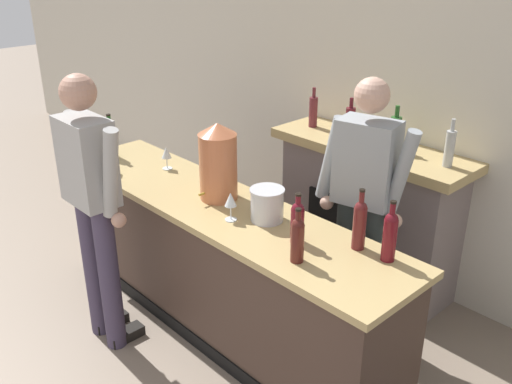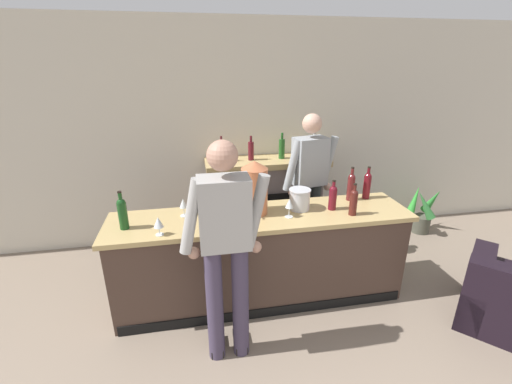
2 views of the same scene
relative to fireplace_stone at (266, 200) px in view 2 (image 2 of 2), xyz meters
The scene contains 16 objects.
wall_back_panel 0.86m from the fireplace_stone, 123.11° to the left, with size 12.00×0.07×2.75m.
bar_counter 1.24m from the fireplace_stone, 104.50° to the right, with size 2.81×0.65×0.93m.
fireplace_stone is the anchor object (origin of this frame).
potted_plant_corner 2.20m from the fireplace_stone, ahead, with size 0.47×0.50×0.66m.
person_customer 2.02m from the fireplace_stone, 111.20° to the right, with size 0.66×0.30×1.79m.
person_bartender 0.78m from the fireplace_stone, 58.03° to the right, with size 0.65×0.36×1.75m.
copper_dispenser 1.34m from the fireplace_stone, 107.98° to the right, with size 0.25×0.28×0.51m.
ice_bucket_steel 1.22m from the fireplace_stone, 86.41° to the right, with size 0.21×0.21×0.20m.
wine_bottle_burgundy_dark 1.30m from the fireplace_stone, 57.04° to the right, with size 0.07×0.07×0.35m.
wine_bottle_rose_blush 2.02m from the fireplace_stone, 140.62° to the right, with size 0.08×0.08×0.34m.
wine_bottle_merlot_tall 1.34m from the fireplace_stone, 72.50° to the right, with size 0.08×0.08×0.29m.
wine_bottle_port_short 1.52m from the fireplace_stone, 69.02° to the right, with size 0.07×0.07×0.30m.
wine_bottle_chardonnay_pale 1.39m from the fireplace_stone, 49.88° to the right, with size 0.07×0.07×0.34m.
wine_glass_near_bucket 1.92m from the fireplace_stone, 130.55° to the right, with size 0.08×0.08×0.16m.
wine_glass_by_dispenser 1.56m from the fireplace_stone, 133.21° to the right, with size 0.07×0.07×0.17m.
wine_glass_front_right 1.37m from the fireplace_stone, 93.41° to the right, with size 0.07×0.07×0.18m.
Camera 2 is at (-0.73, 0.22, 2.27)m, focal length 24.00 mm.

